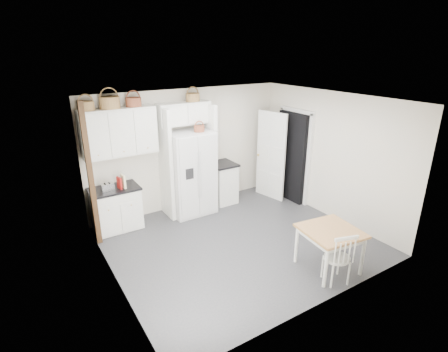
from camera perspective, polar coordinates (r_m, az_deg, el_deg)
floor at (r=6.62m, az=2.39°, el=-10.61°), size 4.50×4.50×0.00m
ceiling at (r=5.74m, az=2.77°, el=12.27°), size 4.50×4.50×0.00m
wall_back at (r=7.70m, az=-5.91°, el=4.39°), size 4.50×0.00×4.50m
wall_left at (r=5.21m, az=-18.36°, el=-4.57°), size 0.00×4.00×4.00m
wall_right at (r=7.50m, az=16.90°, el=3.17°), size 0.00×4.00×4.00m
refrigerator at (r=7.44m, az=-5.50°, el=0.49°), size 0.92×0.74×1.78m
base_cab_left at (r=7.19m, az=-17.17°, el=-5.22°), size 0.89×0.56×0.82m
base_cab_right at (r=8.05m, az=-0.28°, el=-1.20°), size 0.51×0.61×0.90m
dining_table at (r=5.97m, az=16.72°, el=-11.36°), size 0.94×0.94×0.70m
windsor_chair at (r=5.67m, az=17.96°, el=-12.61°), size 0.49×0.47×0.82m
counter_left at (r=7.02m, az=-17.53°, el=-2.04°), size 0.93×0.60×0.04m
counter_right at (r=7.89m, az=-0.28°, el=1.97°), size 0.55×0.65×0.04m
toaster at (r=6.86m, az=-18.49°, el=-1.79°), size 0.24×0.15×0.16m
cookbook_red at (r=6.92m, az=-16.73°, el=-1.10°), size 0.06×0.16×0.23m
cookbook_cream at (r=6.93m, az=-16.12°, el=-0.83°), size 0.05×0.18×0.26m
basket_upper_a at (r=6.68m, az=-21.59°, el=10.58°), size 0.28×0.28×0.16m
basket_upper_b at (r=6.76m, az=-18.16°, el=11.32°), size 0.36×0.36×0.21m
basket_upper_c at (r=6.88m, az=-14.55°, el=11.62°), size 0.29×0.29×0.17m
basket_bridge_b at (r=7.35m, az=-5.12°, el=12.68°), size 0.29×0.29×0.17m
basket_fridge_b at (r=7.17m, az=-4.07°, el=7.69°), size 0.22×0.22×0.12m
upper_cabinet at (r=6.89m, az=-16.75°, el=6.88°), size 1.40×0.34×0.90m
bridge_cabinet at (r=7.30m, az=-6.61°, el=10.13°), size 1.12×0.34×0.45m
fridge_panel_left at (r=7.23m, az=-9.49°, el=1.89°), size 0.08×0.60×2.30m
fridge_panel_right at (r=7.65m, az=-2.45°, el=3.20°), size 0.08×0.60×2.30m
trim_post at (r=6.46m, az=-20.97°, el=-0.07°), size 0.09×0.09×2.60m
doorway_void at (r=8.18m, az=11.09°, el=3.05°), size 0.18×0.85×2.05m
door_slab at (r=8.19m, az=7.65°, el=3.27°), size 0.21×0.79×2.05m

